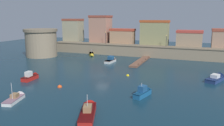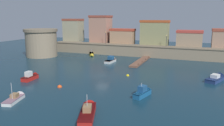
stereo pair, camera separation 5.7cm
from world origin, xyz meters
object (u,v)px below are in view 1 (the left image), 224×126
object	(u,v)px
moored_boat_2	(89,110)
mooring_buoy_1	(60,87)
quay_lamp_1	(166,39)
moored_boat_0	(217,78)
moored_boat_4	(17,97)
moored_boat_6	(111,60)
moored_boat_3	(144,92)
mooring_buoy_0	(128,76)
moored_boat_1	(32,77)
moored_boat_5	(92,54)
quay_lamp_0	(106,36)
fortress_tower	(41,43)

from	to	relation	value
moored_boat_2	mooring_buoy_1	world-z (taller)	moored_boat_2
quay_lamp_1	moored_boat_0	size ratio (longest dim) A/B	0.53
moored_boat_4	moored_boat_6	world-z (taller)	moored_boat_4
moored_boat_4	quay_lamp_1	bearing A→B (deg)	-34.38
moored_boat_3	mooring_buoy_1	distance (m)	14.53
moored_boat_0	moored_boat_6	bearing A→B (deg)	93.53
moored_boat_0	mooring_buoy_0	size ratio (longest dim) A/B	9.93
moored_boat_1	moored_boat_5	world-z (taller)	moored_boat_5
quay_lamp_0	mooring_buoy_0	xyz separation A→B (m)	(15.08, -24.07, -5.86)
moored_boat_4	mooring_buoy_1	xyz separation A→B (m)	(2.35, 7.38, -0.35)
mooring_buoy_0	mooring_buoy_1	distance (m)	14.43
moored_boat_0	moored_boat_6	distance (m)	26.90
moored_boat_0	moored_boat_3	size ratio (longest dim) A/B	1.29
moored_boat_6	quay_lamp_1	bearing A→B (deg)	-44.71
moored_boat_4	moored_boat_5	distance (m)	39.26
moored_boat_3	moored_boat_6	bearing A→B (deg)	47.42
mooring_buoy_1	fortress_tower	bearing A→B (deg)	133.18
mooring_buoy_1	moored_boat_5	bearing A→B (deg)	106.75
moored_boat_0	moored_boat_2	distance (m)	27.68
moored_boat_3	moored_boat_5	world-z (taller)	moored_boat_3
quay_lamp_1	moored_boat_1	xyz separation A→B (m)	(-20.63, -33.40, -5.03)
quay_lamp_1	moored_boat_3	xyz separation A→B (m)	(1.78, -34.52, -5.00)
moored_boat_4	mooring_buoy_1	size ratio (longest dim) A/B	6.49
moored_boat_5	mooring_buoy_1	size ratio (longest dim) A/B	7.54
moored_boat_5	moored_boat_6	size ratio (longest dim) A/B	1.07
moored_boat_5	mooring_buoy_1	distance (m)	32.62
quay_lamp_0	mooring_buoy_1	bearing A→B (deg)	-79.68
moored_boat_2	moored_boat_3	distance (m)	10.38
moored_boat_3	mooring_buoy_0	size ratio (longest dim) A/B	7.71
fortress_tower	mooring_buoy_1	distance (m)	33.88
moored_boat_2	mooring_buoy_1	xyz separation A→B (m)	(-9.69, 8.06, -0.50)
moored_boat_3	moored_boat_6	size ratio (longest dim) A/B	0.88
quay_lamp_0	moored_boat_1	xyz separation A→B (m)	(-1.44, -33.40, -5.31)
moored_boat_1	moored_boat_6	bearing A→B (deg)	-24.12
mooring_buoy_0	moored_boat_5	bearing A→B (deg)	132.50
moored_boat_6	mooring_buoy_1	world-z (taller)	moored_boat_6
fortress_tower	moored_boat_6	xyz separation A→B (m)	(23.17, -0.64, -3.68)
quay_lamp_0	moored_boat_2	distance (m)	46.94
quay_lamp_0	moored_boat_6	distance (m)	14.55
moored_boat_1	fortress_tower	bearing A→B (deg)	30.55
moored_boat_0	moored_boat_1	bearing A→B (deg)	133.90
moored_boat_2	moored_boat_4	distance (m)	12.06
moored_boat_1	moored_boat_6	xyz separation A→B (m)	(8.10, 21.61, -0.01)
moored_boat_3	mooring_buoy_1	world-z (taller)	moored_boat_3
moored_boat_1	mooring_buoy_1	xyz separation A→B (m)	(7.93, -2.27, -0.55)
moored_boat_5	moored_boat_3	bearing A→B (deg)	9.80
moored_boat_1	mooring_buoy_0	world-z (taller)	moored_boat_1
moored_boat_6	moored_boat_5	bearing A→B (deg)	54.49
fortress_tower	quay_lamp_0	bearing A→B (deg)	34.04
quay_lamp_1	moored_boat_2	bearing A→B (deg)	-93.93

